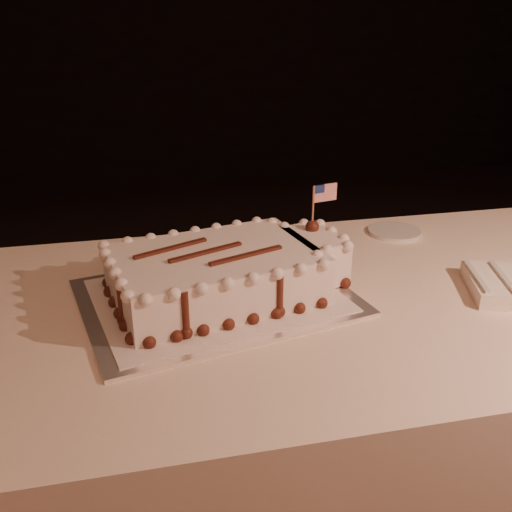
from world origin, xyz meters
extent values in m
cube|color=#FFDFC5|center=(0.00, 0.60, 0.38)|extent=(2.40, 0.80, 0.75)
cube|color=white|center=(-0.24, 0.63, 0.75)|extent=(0.58, 0.48, 0.01)
cube|color=white|center=(-0.24, 0.63, 0.76)|extent=(0.52, 0.43, 0.00)
cube|color=white|center=(-0.24, 0.63, 0.81)|extent=(0.43, 0.33, 0.09)
cube|color=white|center=(-0.02, 0.67, 0.81)|extent=(0.12, 0.16, 0.09)
sphere|color=#562115|center=(-0.37, 0.47, 0.77)|extent=(0.02, 0.02, 0.02)
sphere|color=#562115|center=(-0.33, 0.48, 0.77)|extent=(0.02, 0.02, 0.02)
sphere|color=#562115|center=(-0.28, 0.49, 0.77)|extent=(0.02, 0.02, 0.02)
sphere|color=#562115|center=(-0.23, 0.50, 0.77)|extent=(0.02, 0.02, 0.02)
sphere|color=#562115|center=(-0.19, 0.51, 0.77)|extent=(0.02, 0.02, 0.02)
sphere|color=#562115|center=(-0.14, 0.52, 0.77)|extent=(0.02, 0.02, 0.02)
sphere|color=#562115|center=(-0.10, 0.53, 0.77)|extent=(0.02, 0.02, 0.02)
sphere|color=#562115|center=(-0.05, 0.54, 0.77)|extent=(0.02, 0.02, 0.02)
sphere|color=#562115|center=(-0.05, 0.58, 0.77)|extent=(0.02, 0.02, 0.02)
sphere|color=#562115|center=(-0.02, 0.60, 0.77)|extent=(0.02, 0.02, 0.02)
sphere|color=#562115|center=(0.02, 0.61, 0.77)|extent=(0.02, 0.02, 0.02)
sphere|color=#562115|center=(0.03, 0.65, 0.77)|extent=(0.02, 0.02, 0.02)
sphere|color=#562115|center=(0.02, 0.69, 0.77)|extent=(0.02, 0.02, 0.02)
sphere|color=#562115|center=(0.01, 0.74, 0.77)|extent=(0.02, 0.02, 0.02)
sphere|color=#562115|center=(-0.02, 0.75, 0.77)|extent=(0.02, 0.02, 0.02)
sphere|color=#562115|center=(-0.07, 0.74, 0.77)|extent=(0.02, 0.02, 0.02)
sphere|color=#562115|center=(-0.09, 0.77, 0.77)|extent=(0.02, 0.02, 0.02)
sphere|color=#562115|center=(-0.12, 0.78, 0.77)|extent=(0.02, 0.02, 0.02)
sphere|color=#562115|center=(-0.17, 0.77, 0.77)|extent=(0.02, 0.02, 0.02)
sphere|color=#562115|center=(-0.21, 0.76, 0.77)|extent=(0.02, 0.02, 0.02)
sphere|color=#562115|center=(-0.26, 0.75, 0.77)|extent=(0.02, 0.02, 0.02)
sphere|color=#562115|center=(-0.31, 0.74, 0.77)|extent=(0.02, 0.02, 0.02)
sphere|color=#562115|center=(-0.35, 0.73, 0.77)|extent=(0.02, 0.02, 0.02)
sphere|color=#562115|center=(-0.40, 0.72, 0.77)|extent=(0.02, 0.02, 0.02)
sphere|color=#562115|center=(-0.44, 0.71, 0.77)|extent=(0.02, 0.02, 0.02)
sphere|color=#562115|center=(-0.44, 0.67, 0.77)|extent=(0.02, 0.02, 0.02)
sphere|color=#562115|center=(-0.43, 0.63, 0.77)|extent=(0.02, 0.02, 0.02)
sphere|color=#562115|center=(-0.42, 0.58, 0.77)|extent=(0.02, 0.02, 0.02)
sphere|color=#562115|center=(-0.41, 0.53, 0.77)|extent=(0.02, 0.02, 0.02)
sphere|color=#562115|center=(-0.40, 0.49, 0.77)|extent=(0.02, 0.02, 0.02)
sphere|color=white|center=(-0.37, 0.47, 0.85)|extent=(0.02, 0.02, 0.02)
sphere|color=white|center=(-0.33, 0.48, 0.85)|extent=(0.02, 0.02, 0.02)
sphere|color=white|center=(-0.28, 0.49, 0.85)|extent=(0.02, 0.02, 0.02)
sphere|color=white|center=(-0.23, 0.50, 0.85)|extent=(0.02, 0.02, 0.02)
sphere|color=white|center=(-0.19, 0.51, 0.85)|extent=(0.02, 0.02, 0.02)
sphere|color=white|center=(-0.14, 0.52, 0.85)|extent=(0.02, 0.02, 0.02)
sphere|color=white|center=(-0.10, 0.53, 0.85)|extent=(0.02, 0.02, 0.02)
sphere|color=white|center=(-0.05, 0.54, 0.85)|extent=(0.02, 0.02, 0.02)
sphere|color=white|center=(-0.05, 0.58, 0.85)|extent=(0.02, 0.02, 0.02)
sphere|color=white|center=(-0.02, 0.60, 0.85)|extent=(0.02, 0.02, 0.02)
sphere|color=white|center=(0.02, 0.61, 0.85)|extent=(0.02, 0.02, 0.02)
sphere|color=white|center=(0.03, 0.65, 0.85)|extent=(0.02, 0.02, 0.02)
sphere|color=white|center=(0.02, 0.69, 0.85)|extent=(0.02, 0.02, 0.02)
sphere|color=white|center=(0.01, 0.74, 0.85)|extent=(0.02, 0.02, 0.02)
sphere|color=white|center=(-0.02, 0.75, 0.85)|extent=(0.02, 0.02, 0.02)
sphere|color=white|center=(-0.07, 0.74, 0.85)|extent=(0.02, 0.02, 0.02)
sphere|color=white|center=(-0.09, 0.77, 0.85)|extent=(0.02, 0.02, 0.02)
sphere|color=white|center=(-0.12, 0.78, 0.85)|extent=(0.02, 0.02, 0.02)
sphere|color=white|center=(-0.17, 0.77, 0.85)|extent=(0.02, 0.02, 0.02)
sphere|color=white|center=(-0.21, 0.76, 0.85)|extent=(0.02, 0.02, 0.02)
sphere|color=white|center=(-0.26, 0.75, 0.85)|extent=(0.02, 0.02, 0.02)
sphere|color=white|center=(-0.31, 0.74, 0.85)|extent=(0.02, 0.02, 0.02)
sphere|color=white|center=(-0.35, 0.73, 0.85)|extent=(0.02, 0.02, 0.02)
sphere|color=white|center=(-0.40, 0.72, 0.85)|extent=(0.02, 0.02, 0.02)
sphere|color=white|center=(-0.44, 0.71, 0.85)|extent=(0.02, 0.02, 0.02)
sphere|color=white|center=(-0.44, 0.67, 0.85)|extent=(0.02, 0.02, 0.02)
sphere|color=white|center=(-0.43, 0.63, 0.85)|extent=(0.02, 0.02, 0.02)
sphere|color=white|center=(-0.42, 0.58, 0.85)|extent=(0.02, 0.02, 0.02)
sphere|color=white|center=(-0.41, 0.53, 0.85)|extent=(0.02, 0.02, 0.02)
sphere|color=white|center=(-0.40, 0.49, 0.85)|extent=(0.02, 0.02, 0.02)
cylinder|color=#562115|center=(-0.31, 0.48, 0.81)|extent=(0.01, 0.01, 0.08)
sphere|color=#562115|center=(-0.31, 0.48, 0.77)|extent=(0.02, 0.02, 0.02)
cylinder|color=#562115|center=(-0.14, 0.52, 0.81)|extent=(0.01, 0.01, 0.08)
sphere|color=#562115|center=(-0.14, 0.52, 0.77)|extent=(0.02, 0.02, 0.02)
cylinder|color=#562115|center=(-0.03, 0.60, 0.81)|extent=(0.01, 0.01, 0.08)
sphere|color=#562115|center=(-0.03, 0.60, 0.77)|extent=(0.02, 0.02, 0.02)
cylinder|color=#562115|center=(0.01, 0.72, 0.81)|extent=(0.01, 0.01, 0.08)
sphere|color=#562115|center=(0.01, 0.72, 0.77)|extent=(0.02, 0.02, 0.02)
cylinder|color=#562115|center=(-0.09, 0.79, 0.81)|extent=(0.01, 0.01, 0.08)
sphere|color=#562115|center=(-0.09, 0.79, 0.77)|extent=(0.02, 0.02, 0.02)
cylinder|color=#562115|center=(-0.27, 0.75, 0.81)|extent=(0.01, 0.01, 0.08)
sphere|color=#562115|center=(-0.27, 0.75, 0.77)|extent=(0.02, 0.02, 0.02)
cylinder|color=#562115|center=(-0.44, 0.72, 0.81)|extent=(0.01, 0.01, 0.08)
sphere|color=#562115|center=(-0.44, 0.72, 0.77)|extent=(0.02, 0.02, 0.02)
cylinder|color=#562115|center=(-0.41, 0.55, 0.81)|extent=(0.01, 0.01, 0.08)
sphere|color=#562115|center=(-0.41, 0.55, 0.77)|extent=(0.02, 0.02, 0.02)
cube|color=#562115|center=(-0.32, 0.66, 0.85)|extent=(0.15, 0.07, 0.01)
cube|color=#562115|center=(-0.25, 0.63, 0.85)|extent=(0.15, 0.07, 0.01)
cube|color=#562115|center=(-0.18, 0.59, 0.85)|extent=(0.15, 0.06, 0.01)
sphere|color=#562115|center=(-0.02, 0.70, 0.86)|extent=(0.03, 0.03, 0.03)
cylinder|color=#B26E4C|center=(-0.02, 0.70, 0.89)|extent=(0.00, 0.00, 0.11)
cube|color=red|center=(0.01, 0.71, 0.93)|extent=(0.05, 0.01, 0.04)
cube|color=navy|center=(-0.01, 0.71, 0.94)|extent=(0.02, 0.01, 0.02)
cube|color=silver|center=(0.28, 0.55, 0.78)|extent=(0.05, 0.14, 0.01)
cube|color=silver|center=(0.33, 0.54, 0.78)|extent=(0.05, 0.14, 0.01)
cylinder|color=silver|center=(0.26, 0.88, 0.76)|extent=(0.13, 0.13, 0.01)
camera|label=1|loc=(-0.37, -0.36, 1.28)|focal=40.00mm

